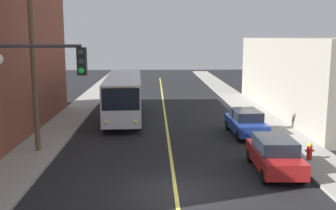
{
  "coord_description": "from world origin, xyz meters",
  "views": [
    {
      "loc": [
        -0.83,
        -15.02,
        6.18
      ],
      "look_at": [
        0.0,
        9.17,
        2.0
      ],
      "focal_mm": 42.42,
      "sensor_mm": 36.0,
      "label": 1
    }
  ],
  "objects": [
    {
      "name": "traffic_signal_left_corner",
      "position": [
        -5.41,
        -0.56,
        4.3
      ],
      "size": [
        3.75,
        0.48,
        6.0
      ],
      "color": "#2D2D33",
      "rests_on": "sidewalk_left"
    },
    {
      "name": "lane_stripe_center",
      "position": [
        0.0,
        15.0,
        0.01
      ],
      "size": [
        0.16,
        60.0,
        0.01
      ],
      "primitive_type": "cube",
      "color": "#D8CC4C",
      "rests_on": "ground"
    },
    {
      "name": "parked_car_red",
      "position": [
        4.67,
        2.38,
        0.84
      ],
      "size": [
        1.94,
        4.46,
        1.62
      ],
      "color": "maroon",
      "rests_on": "ground"
    },
    {
      "name": "utility_pole_near",
      "position": [
        -7.12,
        5.86,
        6.34
      ],
      "size": [
        2.4,
        0.28,
        11.32
      ],
      "color": "brown",
      "rests_on": "sidewalk_left"
    },
    {
      "name": "ground_plane",
      "position": [
        0.0,
        0.0,
        0.0
      ],
      "size": [
        120.0,
        120.0,
        0.0
      ],
      "primitive_type": "plane",
      "color": "black"
    },
    {
      "name": "city_bus",
      "position": [
        -3.19,
        15.28,
        1.82
      ],
      "size": [
        3.05,
        12.24,
        3.2
      ],
      "color": "silver",
      "rests_on": "ground"
    },
    {
      "name": "fire_hydrant",
      "position": [
        6.85,
        3.73,
        0.58
      ],
      "size": [
        0.44,
        0.26,
        0.84
      ],
      "color": "red",
      "rests_on": "sidewalk_right"
    },
    {
      "name": "sidewalk_left",
      "position": [
        -7.25,
        10.0,
        0.07
      ],
      "size": [
        2.5,
        90.0,
        0.15
      ],
      "primitive_type": "cube",
      "color": "gray",
      "rests_on": "ground"
    },
    {
      "name": "sidewalk_right",
      "position": [
        7.25,
        10.0,
        0.07
      ],
      "size": [
        2.5,
        90.0,
        0.15
      ],
      "primitive_type": "cube",
      "color": "gray",
      "rests_on": "ground"
    },
    {
      "name": "parked_car_blue",
      "position": [
        4.93,
        9.33,
        0.84
      ],
      "size": [
        1.96,
        4.46,
        1.62
      ],
      "color": "navy",
      "rests_on": "ground"
    }
  ]
}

